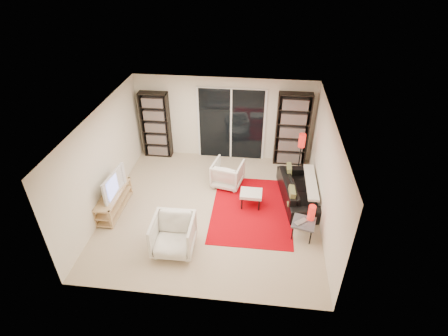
# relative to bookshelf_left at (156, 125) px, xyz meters

# --- Properties ---
(floor) EXTENTS (5.00, 5.00, 0.00)m
(floor) POSITION_rel_bookshelf_left_xyz_m (1.95, -2.33, -0.98)
(floor) COLOR beige
(floor) RESTS_ON ground
(wall_back) EXTENTS (5.00, 0.02, 2.40)m
(wall_back) POSITION_rel_bookshelf_left_xyz_m (1.95, 0.17, 0.22)
(wall_back) COLOR #EDE4CA
(wall_back) RESTS_ON ground
(wall_front) EXTENTS (5.00, 0.02, 2.40)m
(wall_front) POSITION_rel_bookshelf_left_xyz_m (1.95, -4.83, 0.22)
(wall_front) COLOR #EDE4CA
(wall_front) RESTS_ON ground
(wall_left) EXTENTS (0.02, 5.00, 2.40)m
(wall_left) POSITION_rel_bookshelf_left_xyz_m (-0.55, -2.33, 0.22)
(wall_left) COLOR #EDE4CA
(wall_left) RESTS_ON ground
(wall_right) EXTENTS (0.02, 5.00, 2.40)m
(wall_right) POSITION_rel_bookshelf_left_xyz_m (4.45, -2.33, 0.22)
(wall_right) COLOR #EDE4CA
(wall_right) RESTS_ON ground
(ceiling) EXTENTS (5.00, 5.00, 0.02)m
(ceiling) POSITION_rel_bookshelf_left_xyz_m (1.95, -2.33, 1.42)
(ceiling) COLOR white
(ceiling) RESTS_ON wall_back
(sliding_door) EXTENTS (1.92, 0.08, 2.16)m
(sliding_door) POSITION_rel_bookshelf_left_xyz_m (2.15, 0.13, 0.07)
(sliding_door) COLOR white
(sliding_door) RESTS_ON ground
(bookshelf_left) EXTENTS (0.80, 0.30, 1.95)m
(bookshelf_left) POSITION_rel_bookshelf_left_xyz_m (0.00, 0.00, 0.00)
(bookshelf_left) COLOR black
(bookshelf_left) RESTS_ON ground
(bookshelf_right) EXTENTS (0.90, 0.30, 2.10)m
(bookshelf_right) POSITION_rel_bookshelf_left_xyz_m (3.85, -0.00, 0.07)
(bookshelf_right) COLOR black
(bookshelf_right) RESTS_ON ground
(tv_stand) EXTENTS (0.44, 1.36, 0.50)m
(tv_stand) POSITION_rel_bookshelf_left_xyz_m (-0.36, -2.62, -0.71)
(tv_stand) COLOR #DBBA76
(tv_stand) RESTS_ON floor
(tv) EXTENTS (0.23, 0.99, 0.56)m
(tv) POSITION_rel_bookshelf_left_xyz_m (-0.34, -2.62, -0.19)
(tv) COLOR black
(tv) RESTS_ON tv_stand
(rug) EXTENTS (1.88, 2.54, 0.01)m
(rug) POSITION_rel_bookshelf_left_xyz_m (2.90, -2.25, -0.97)
(rug) COLOR #B60009
(rug) RESTS_ON floor
(sofa) EXTENTS (1.03, 1.99, 0.56)m
(sofa) POSITION_rel_bookshelf_left_xyz_m (4.00, -1.73, -0.70)
(sofa) COLOR black
(sofa) RESTS_ON floor
(armchair_back) EXTENTS (0.87, 0.89, 0.68)m
(armchair_back) POSITION_rel_bookshelf_left_xyz_m (2.21, -1.29, -0.63)
(armchair_back) COLOR silver
(armchair_back) RESTS_ON floor
(armchair_front) EXTENTS (0.85, 0.87, 0.78)m
(armchair_front) POSITION_rel_bookshelf_left_xyz_m (1.35, -3.70, -0.58)
(armchair_front) COLOR silver
(armchair_front) RESTS_ON floor
(ottoman) EXTENTS (0.52, 0.43, 0.40)m
(ottoman) POSITION_rel_bookshelf_left_xyz_m (2.86, -2.10, -0.63)
(ottoman) COLOR silver
(ottoman) RESTS_ON floor
(side_table) EXTENTS (0.57, 0.57, 0.40)m
(side_table) POSITION_rel_bookshelf_left_xyz_m (4.03, -3.01, -0.62)
(side_table) COLOR #48484D
(side_table) RESTS_ON floor
(laptop) EXTENTS (0.35, 0.34, 0.02)m
(laptop) POSITION_rel_bookshelf_left_xyz_m (3.99, -3.05, -0.56)
(laptop) COLOR silver
(laptop) RESTS_ON side_table
(table_lamp) EXTENTS (0.16, 0.16, 0.35)m
(table_lamp) POSITION_rel_bookshelf_left_xyz_m (4.18, -2.89, -0.40)
(table_lamp) COLOR red
(table_lamp) RESTS_ON side_table
(floor_lamp) EXTENTS (0.20, 0.20, 1.31)m
(floor_lamp) POSITION_rel_bookshelf_left_xyz_m (4.06, -0.74, 0.02)
(floor_lamp) COLOR black
(floor_lamp) RESTS_ON floor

